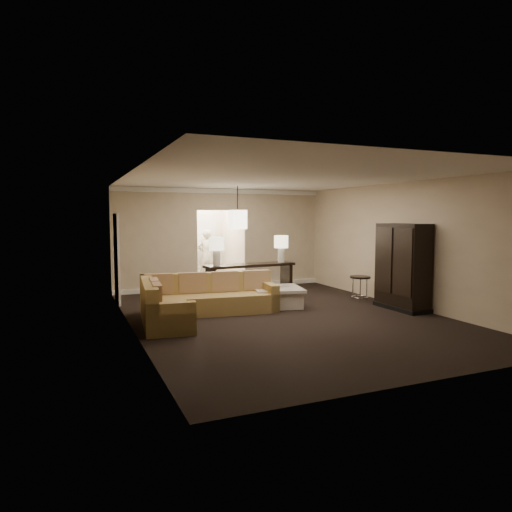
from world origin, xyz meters
name	(u,v)px	position (x,y,z in m)	size (l,w,h in m)	color
ground	(284,316)	(0.00, 0.00, 0.00)	(8.00, 8.00, 0.00)	black
wall_back	(221,239)	(0.00, 4.00, 1.40)	(6.00, 0.04, 2.80)	beige
wall_front	(432,269)	(0.00, -4.00, 1.40)	(6.00, 0.04, 2.80)	beige
wall_left	(131,252)	(-3.00, 0.00, 1.40)	(0.04, 8.00, 2.80)	beige
wall_right	(403,244)	(3.00, 0.00, 1.40)	(0.04, 8.00, 2.80)	beige
ceiling	(285,178)	(0.00, 0.00, 2.80)	(6.00, 8.00, 0.02)	white
crown_molding	(222,191)	(0.00, 3.95, 2.73)	(6.00, 0.10, 0.12)	white
baseboard	(222,286)	(0.00, 3.95, 0.06)	(6.00, 0.10, 0.12)	white
side_door	(117,259)	(-2.97, 2.80, 1.05)	(0.05, 0.90, 2.10)	silver
foyer	(208,240)	(0.00, 5.34, 1.30)	(1.44, 2.02, 2.80)	beige
sectional_sofa	(196,301)	(-1.67, 0.61, 0.34)	(3.03, 2.33, 0.84)	brown
coffee_table	(277,297)	(0.32, 1.00, 0.22)	(1.28, 1.28, 0.45)	beige
console_table	(250,278)	(0.06, 2.00, 0.52)	(2.31, 0.72, 0.88)	black
armoire	(402,268)	(2.69, -0.35, 0.90)	(0.56, 1.30, 1.88)	black
drink_table	(360,283)	(2.40, 0.77, 0.43)	(0.49, 0.49, 0.61)	black
table_lamp_left	(217,247)	(-0.81, 1.92, 1.33)	(0.35, 0.35, 0.67)	silver
table_lamp_right	(281,244)	(0.94, 2.08, 1.33)	(0.35, 0.35, 0.67)	silver
pendant_light	(238,219)	(0.00, 2.70, 1.95)	(0.38, 0.38, 1.09)	black
person	(207,252)	(0.04, 5.60, 0.90)	(0.65, 0.43, 1.79)	beige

